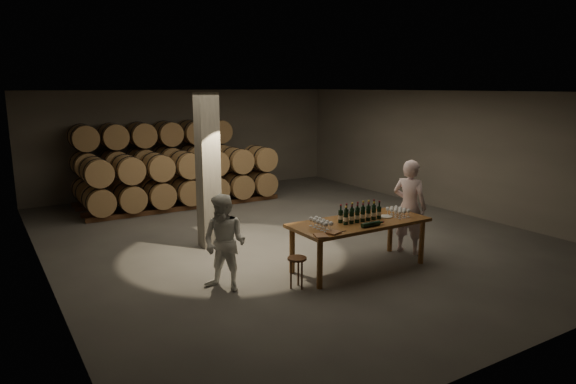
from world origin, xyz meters
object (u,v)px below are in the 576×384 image
tasting_table (359,226)px  bottle_cluster (360,214)px  notebook_near (333,232)px  person_man (409,207)px  stool (297,263)px  person_woman (225,243)px  plate (386,216)px

tasting_table → bottle_cluster: (0.02, 0.01, 0.23)m
notebook_near → person_man: bearing=-5.1°
bottle_cluster → person_man: 1.43m
notebook_near → stool: bearing=144.4°
bottle_cluster → person_man: (1.41, 0.17, -0.07)m
person_man → person_woman: person_man is taller
notebook_near → stool: 0.79m
stool → tasting_table: bearing=8.3°
tasting_table → plate: (0.62, -0.03, 0.11)m
bottle_cluster → notebook_near: 1.00m
tasting_table → notebook_near: bearing=-155.9°
bottle_cluster → plate: bottle_cluster is taller
bottle_cluster → stool: bearing=-171.5°
notebook_near → person_man: 2.39m
person_woman → tasting_table: bearing=47.0°
stool → person_man: person_man is taller
bottle_cluster → person_woman: 2.59m
plate → stool: plate is taller
plate → person_woman: (-3.15, 0.38, -0.10)m
bottle_cluster → stool: (-1.51, -0.23, -0.58)m
tasting_table → notebook_near: 0.97m
notebook_near → person_woman: 1.82m
plate → tasting_table: bearing=177.6°
person_woman → bottle_cluster: bearing=47.2°
tasting_table → stool: 1.55m
person_man → person_woman: 3.98m
notebook_near → person_woman: size_ratio=0.15×
notebook_near → stool: notebook_near is taller
person_man → stool: bearing=75.6°
stool → person_woman: (-1.04, 0.57, 0.37)m
plate → notebook_near: 1.54m
tasting_table → stool: size_ratio=4.88×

